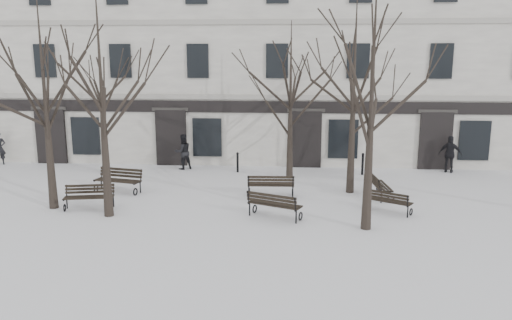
# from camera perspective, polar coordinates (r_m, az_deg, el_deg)

# --- Properties ---
(ground) EXTENTS (100.00, 100.00, 0.00)m
(ground) POSITION_cam_1_polar(r_m,az_deg,el_deg) (18.49, -4.81, -5.92)
(ground) COLOR silver
(ground) RESTS_ON ground
(building) EXTENTS (40.40, 10.20, 11.40)m
(building) POSITION_cam_1_polar(r_m,az_deg,el_deg) (30.50, -1.08, 11.53)
(building) COLOR silver
(building) RESTS_ON ground
(tree_0) EXTENTS (5.50, 5.50, 7.86)m
(tree_0) POSITION_cam_1_polar(r_m,az_deg,el_deg) (19.61, -23.16, 8.82)
(tree_0) COLOR black
(tree_0) RESTS_ON ground
(tree_1) EXTENTS (5.73, 5.73, 8.19)m
(tree_1) POSITION_cam_1_polar(r_m,az_deg,el_deg) (17.90, -17.38, 9.70)
(tree_1) COLOR black
(tree_1) RESTS_ON ground
(tree_2) EXTENTS (5.70, 5.70, 8.14)m
(tree_2) POSITION_cam_1_polar(r_m,az_deg,el_deg) (16.14, 13.21, 9.65)
(tree_2) COLOR black
(tree_2) RESTS_ON ground
(tree_4) EXTENTS (5.54, 5.54, 7.91)m
(tree_4) POSITION_cam_1_polar(r_m,az_deg,el_deg) (25.09, -17.42, 9.69)
(tree_4) COLOR black
(tree_4) RESTS_ON ground
(tree_5) EXTENTS (5.03, 5.03, 7.19)m
(tree_5) POSITION_cam_1_polar(r_m,az_deg,el_deg) (22.95, 3.99, 8.92)
(tree_5) COLOR black
(tree_5) RESTS_ON ground
(tree_6) EXTENTS (5.73, 5.73, 8.19)m
(tree_6) POSITION_cam_1_polar(r_m,az_deg,el_deg) (20.68, 11.19, 10.18)
(tree_6) COLOR black
(tree_6) RESTS_ON ground
(bench_0) EXTENTS (1.88, 0.98, 0.91)m
(bench_0) POSITION_cam_1_polar(r_m,az_deg,el_deg) (19.67, -18.52, -3.93)
(bench_0) COLOR black
(bench_0) RESTS_ON ground
(bench_1) EXTENTS (2.01, 1.40, 0.97)m
(bench_1) POSITION_cam_1_polar(r_m,az_deg,el_deg) (17.54, 2.06, -5.07)
(bench_1) COLOR black
(bench_1) RESTS_ON ground
(bench_2) EXTENTS (1.75, 1.43, 0.86)m
(bench_2) POSITION_cam_1_polar(r_m,az_deg,el_deg) (18.80, 14.79, -4.49)
(bench_2) COLOR black
(bench_2) RESTS_ON ground
(bench_3) EXTENTS (2.09, 1.14, 1.00)m
(bench_3) POSITION_cam_1_polar(r_m,az_deg,el_deg) (21.72, -15.44, -2.16)
(bench_3) COLOR black
(bench_3) RESTS_ON ground
(bench_4) EXTENTS (1.90, 0.75, 0.95)m
(bench_4) POSITION_cam_1_polar(r_m,az_deg,el_deg) (20.24, 1.71, -2.82)
(bench_4) COLOR black
(bench_4) RESTS_ON ground
(bench_5) EXTENTS (0.82, 1.88, 0.93)m
(bench_5) POSITION_cam_1_polar(r_m,az_deg,el_deg) (20.83, 13.89, -2.78)
(bench_5) COLOR black
(bench_5) RESTS_ON ground
(bollard_a) EXTENTS (0.13, 0.13, 1.01)m
(bollard_a) POSITION_cam_1_polar(r_m,az_deg,el_deg) (24.60, -2.12, -0.17)
(bollard_a) COLOR black
(bollard_a) RESTS_ON ground
(bollard_b) EXTENTS (0.14, 0.14, 1.07)m
(bollard_b) POSITION_cam_1_polar(r_m,az_deg,el_deg) (24.59, 12.09, -0.35)
(bollard_b) COLOR black
(bollard_b) RESTS_ON ground
(pedestrian_a) EXTENTS (0.76, 0.70, 1.75)m
(pedestrian_a) POSITION_cam_1_polar(r_m,az_deg,el_deg) (29.74, -27.14, -0.46)
(pedestrian_a) COLOR black
(pedestrian_a) RESTS_ON ground
(pedestrian_b) EXTENTS (1.10, 1.06, 1.79)m
(pedestrian_b) POSITION_cam_1_polar(r_m,az_deg,el_deg) (25.65, -8.28, -1.03)
(pedestrian_b) COLOR black
(pedestrian_b) RESTS_ON ground
(pedestrian_c) EXTENTS (1.16, 0.80, 1.83)m
(pedestrian_c) POSITION_cam_1_polar(r_m,az_deg,el_deg) (26.43, 21.16, -1.33)
(pedestrian_c) COLOR black
(pedestrian_c) RESTS_ON ground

